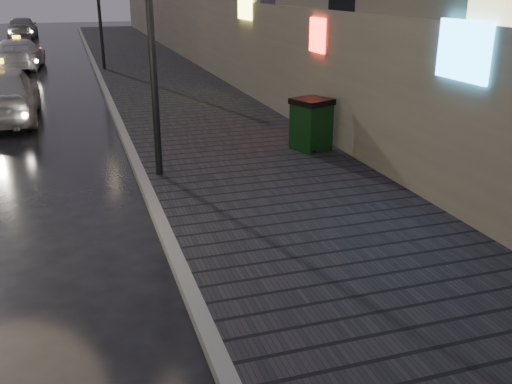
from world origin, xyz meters
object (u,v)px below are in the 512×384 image
trash_bin (311,124)px  taxi_near (2,93)px  lamp_near (149,0)px  taxi_mid (19,54)px  car_far (22,27)px

trash_bin → taxi_near: (-7.07, 6.00, 0.07)m
lamp_near → taxi_near: 8.07m
lamp_near → taxi_near: lamp_near is taller
trash_bin → taxi_mid: bearing=92.0°
lamp_near → taxi_mid: size_ratio=1.10×
taxi_near → taxi_mid: 11.52m
lamp_near → trash_bin: size_ratio=4.49×
taxi_near → car_far: bearing=-87.6°
taxi_mid → taxi_near: bearing=96.4°
taxi_near → lamp_near: bearing=117.1°
lamp_near → trash_bin: lamp_near is taller
trash_bin → taxi_near: bearing=119.0°
lamp_near → car_far: bearing=97.2°
lamp_near → car_far: size_ratio=1.14×
taxi_near → car_far: size_ratio=1.04×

